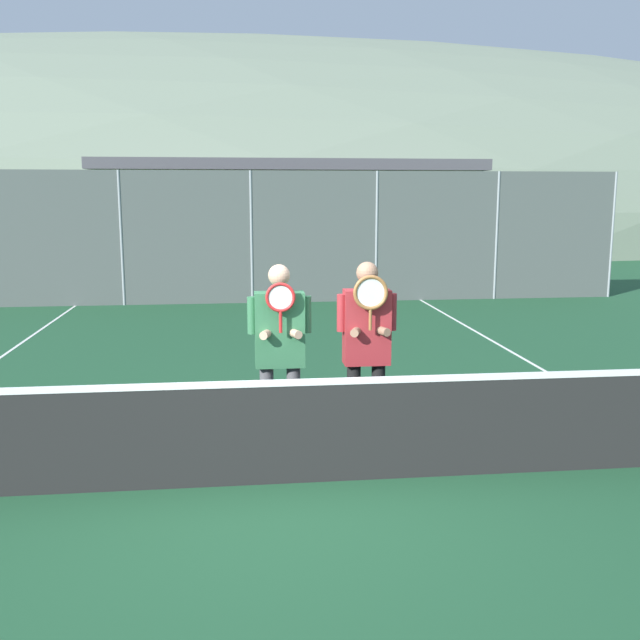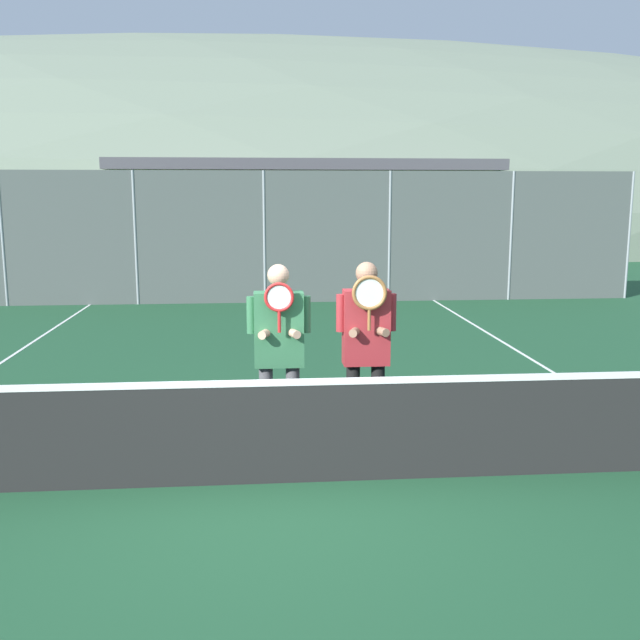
{
  "view_description": "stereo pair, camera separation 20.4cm",
  "coord_description": "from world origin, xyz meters",
  "px_view_note": "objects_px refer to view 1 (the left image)",
  "views": [
    {
      "loc": [
        -0.33,
        -5.82,
        2.46
      ],
      "look_at": [
        0.45,
        0.88,
        1.27
      ],
      "focal_mm": 40.0,
      "sensor_mm": 36.0,
      "label": 1
    },
    {
      "loc": [
        -0.13,
        -5.84,
        2.46
      ],
      "look_at": [
        0.45,
        0.88,
        1.27
      ],
      "focal_mm": 40.0,
      "sensor_mm": 36.0,
      "label": 2
    }
  ],
  "objects_px": {
    "player_center_left": "(367,343)",
    "car_far_left": "(98,251)",
    "car_left_of_center": "(277,253)",
    "player_leftmost": "(280,346)",
    "car_center": "(456,250)"
  },
  "relations": [
    {
      "from": "player_center_left",
      "to": "car_left_of_center",
      "type": "relative_size",
      "value": 0.41
    },
    {
      "from": "player_leftmost",
      "to": "player_center_left",
      "type": "bearing_deg",
      "value": -2.81
    },
    {
      "from": "car_left_of_center",
      "to": "player_leftmost",
      "type": "bearing_deg",
      "value": -93.15
    },
    {
      "from": "player_center_left",
      "to": "car_left_of_center",
      "type": "distance_m",
      "value": 13.34
    },
    {
      "from": "car_left_of_center",
      "to": "car_center",
      "type": "bearing_deg",
      "value": 1.22
    },
    {
      "from": "player_leftmost",
      "to": "car_left_of_center",
      "type": "relative_size",
      "value": 0.41
    },
    {
      "from": "player_center_left",
      "to": "car_far_left",
      "type": "relative_size",
      "value": 0.46
    },
    {
      "from": "player_center_left",
      "to": "car_far_left",
      "type": "xyz_separation_m",
      "value": [
        -4.96,
        13.54,
        -0.14
      ]
    },
    {
      "from": "car_center",
      "to": "car_left_of_center",
      "type": "bearing_deg",
      "value": -178.78
    },
    {
      "from": "player_center_left",
      "to": "car_far_left",
      "type": "bearing_deg",
      "value": 110.12
    },
    {
      "from": "player_center_left",
      "to": "car_far_left",
      "type": "height_order",
      "value": "car_far_left"
    },
    {
      "from": "car_far_left",
      "to": "player_center_left",
      "type": "bearing_deg",
      "value": -69.88
    },
    {
      "from": "car_left_of_center",
      "to": "car_center",
      "type": "xyz_separation_m",
      "value": [
        5.15,
        0.11,
        0.04
      ]
    },
    {
      "from": "player_leftmost",
      "to": "car_center",
      "type": "bearing_deg",
      "value": 66.32
    },
    {
      "from": "car_left_of_center",
      "to": "car_center",
      "type": "distance_m",
      "value": 5.15
    }
  ]
}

